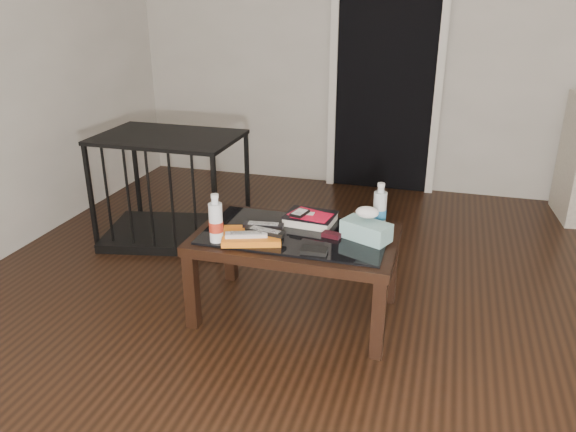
{
  "coord_description": "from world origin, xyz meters",
  "views": [
    {
      "loc": [
        0.12,
        -2.14,
        1.59
      ],
      "look_at": [
        -0.59,
        0.31,
        0.55
      ],
      "focal_mm": 35.0,
      "sensor_mm": 36.0,
      "label": 1
    }
  ],
  "objects_px": {
    "coffee_table": "(296,244)",
    "pet_crate": "(173,205)",
    "textbook": "(310,219)",
    "water_bottle_right": "(380,206)",
    "tissue_box": "(366,231)",
    "water_bottle_left": "(216,218)"
  },
  "relations": [
    {
      "from": "coffee_table",
      "to": "tissue_box",
      "type": "distance_m",
      "value": 0.36
    },
    {
      "from": "pet_crate",
      "to": "tissue_box",
      "type": "relative_size",
      "value": 4.37
    },
    {
      "from": "tissue_box",
      "to": "water_bottle_left",
      "type": "bearing_deg",
      "value": -138.63
    },
    {
      "from": "water_bottle_left",
      "to": "coffee_table",
      "type": "bearing_deg",
      "value": 30.43
    },
    {
      "from": "coffee_table",
      "to": "water_bottle_right",
      "type": "distance_m",
      "value": 0.46
    },
    {
      "from": "coffee_table",
      "to": "tissue_box",
      "type": "bearing_deg",
      "value": 3.07
    },
    {
      "from": "coffee_table",
      "to": "pet_crate",
      "type": "xyz_separation_m",
      "value": [
        -1.05,
        0.71,
        -0.17
      ]
    },
    {
      "from": "textbook",
      "to": "tissue_box",
      "type": "height_order",
      "value": "tissue_box"
    },
    {
      "from": "pet_crate",
      "to": "water_bottle_right",
      "type": "distance_m",
      "value": 1.57
    },
    {
      "from": "water_bottle_right",
      "to": "tissue_box",
      "type": "distance_m",
      "value": 0.18
    },
    {
      "from": "pet_crate",
      "to": "water_bottle_left",
      "type": "height_order",
      "value": "pet_crate"
    },
    {
      "from": "pet_crate",
      "to": "water_bottle_left",
      "type": "bearing_deg",
      "value": -63.88
    },
    {
      "from": "pet_crate",
      "to": "water_bottle_left",
      "type": "xyz_separation_m",
      "value": [
        0.71,
        -0.91,
        0.35
      ]
    },
    {
      "from": "textbook",
      "to": "tissue_box",
      "type": "distance_m",
      "value": 0.33
    },
    {
      "from": "coffee_table",
      "to": "textbook",
      "type": "distance_m",
      "value": 0.17
    },
    {
      "from": "coffee_table",
      "to": "water_bottle_left",
      "type": "bearing_deg",
      "value": -149.57
    },
    {
      "from": "tissue_box",
      "to": "pet_crate",
      "type": "bearing_deg",
      "value": 177.38
    },
    {
      "from": "coffee_table",
      "to": "pet_crate",
      "type": "height_order",
      "value": "pet_crate"
    },
    {
      "from": "coffee_table",
      "to": "tissue_box",
      "type": "relative_size",
      "value": 4.35
    },
    {
      "from": "coffee_table",
      "to": "textbook",
      "type": "relative_size",
      "value": 4.0
    },
    {
      "from": "textbook",
      "to": "tissue_box",
      "type": "xyz_separation_m",
      "value": [
        0.31,
        -0.13,
        0.02
      ]
    },
    {
      "from": "textbook",
      "to": "tissue_box",
      "type": "relative_size",
      "value": 1.09
    }
  ]
}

